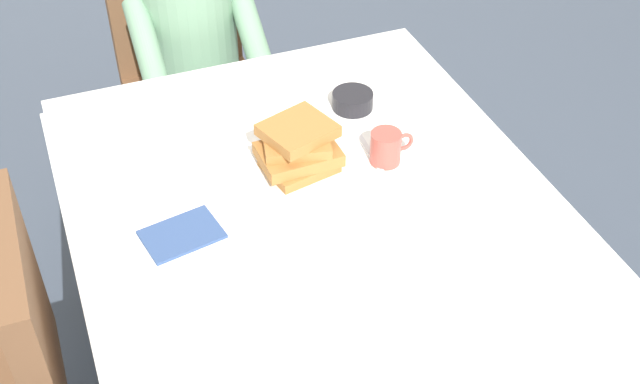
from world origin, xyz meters
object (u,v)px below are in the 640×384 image
Objects in this scene: bowl_butter at (353,100)px; spoon_near_edge at (342,269)px; diner_person at (193,45)px; chair_left_side at (0,384)px; fork_left_of_plate at (226,194)px; dining_table_main at (330,254)px; chair_diner at (186,58)px; knife_right_of_plate at (373,157)px; breakfast_stack at (298,147)px; cup_coffee at (386,147)px; syrup_pitcher at (182,161)px; plate_breakfast at (298,168)px.

bowl_butter is 0.61m from spoon_near_edge.
chair_left_side is (-0.71, -1.01, -0.14)m from diner_person.
fork_left_of_plate and spoon_near_edge have the same top height.
chair_diner reaches higher than dining_table_main.
knife_right_of_plate is (0.25, -0.98, 0.21)m from chair_diner.
chair_left_side is 4.75× the size of breakfast_stack.
spoon_near_edge is at bearing -128.47° from cup_coffee.
spoon_near_edge reaches higher than dining_table_main.
dining_table_main is 0.27m from breakfast_stack.
diner_person is 1.20× the size of chair_left_side.
breakfast_stack is 1.73× the size of cup_coffee.
fork_left_of_plate is at bearing 102.57° from spoon_near_edge.
chair_left_side is 11.63× the size of syrup_pitcher.
bowl_butter is (1.00, 0.41, 0.23)m from chair_left_side.
cup_coffee is (0.22, -0.04, 0.03)m from plate_breakfast.
syrup_pitcher is at bearing 160.05° from plate_breakfast.
plate_breakfast is at bearing -154.96° from breakfast_stack.
chair_left_side is at bearing -170.29° from cup_coffee.
diner_person is 1.15m from spoon_near_edge.
breakfast_stack is 0.22m from cup_coffee.
diner_person is 7.47× the size of spoon_near_edge.
chair_diner is 1.37m from chair_left_side.
breakfast_stack is at bearing 93.87° from chair_diner.
plate_breakfast is at bearing 89.68° from dining_table_main.
cup_coffee reaches higher than syrup_pitcher.
breakfast_stack is at bearing -19.73° from syrup_pitcher.
diner_person is at bearing 74.30° from syrup_pitcher.
cup_coffee is at bearing -98.66° from fork_left_of_plate.
chair_left_side is 0.83m from plate_breakfast.
diner_person reaches higher than breakfast_stack.
diner_person is at bearing 94.52° from plate_breakfast.
knife_right_of_plate is 1.33× the size of spoon_near_edge.
dining_table_main is 1.02m from diner_person.
chair_left_side reaches higher than spoon_near_edge.
breakfast_stack is 0.98× the size of knife_right_of_plate.
fork_left_of_plate is at bearing 176.95° from cup_coffee.
chair_diner is at bearing 93.05° from dining_table_main.
cup_coffee is 0.50m from syrup_pitcher.
bowl_butter is at bearing 41.56° from breakfast_stack.
chair_diner is 1.01m from fork_left_of_plate.
dining_table_main is 19.05× the size of syrup_pitcher.
knife_right_of_plate is (-0.04, -0.22, -0.02)m from bowl_butter.
diner_person is at bearing -14.35° from fork_left_of_plate.
cup_coffee is at bearing -11.16° from breakfast_stack.
chair_diner is 0.99m from plate_breakfast.
dining_table_main is 0.23m from plate_breakfast.
cup_coffee reaches higher than bowl_butter.
plate_breakfast is at bearing 93.79° from chair_diner.
cup_coffee is at bearing -10.93° from plate_breakfast.
syrup_pitcher is 0.40× the size of knife_right_of_plate.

